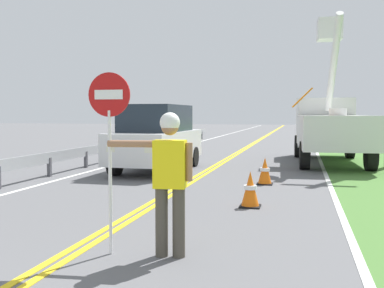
% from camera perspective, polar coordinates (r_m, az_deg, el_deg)
% --- Properties ---
extents(centerline_yellow_left, '(0.11, 110.00, 0.01)m').
position_cam_1_polar(centerline_yellow_left, '(21.30, 5.54, -1.11)').
color(centerline_yellow_left, yellow).
rests_on(centerline_yellow_left, ground).
extents(centerline_yellow_right, '(0.11, 110.00, 0.01)m').
position_cam_1_polar(centerline_yellow_right, '(21.28, 6.02, -1.12)').
color(centerline_yellow_right, yellow).
rests_on(centerline_yellow_right, ground).
extents(edge_line_right, '(0.12, 110.00, 0.01)m').
position_cam_1_polar(edge_line_right, '(21.11, 15.51, -1.27)').
color(edge_line_right, silver).
rests_on(edge_line_right, ground).
extents(edge_line_left, '(0.12, 110.00, 0.01)m').
position_cam_1_polar(edge_line_left, '(22.07, -3.53, -0.93)').
color(edge_line_left, silver).
rests_on(edge_line_left, ground).
extents(flagger_worker, '(1.08, 0.28, 1.83)m').
position_cam_1_polar(flagger_worker, '(5.71, -2.88, -3.86)').
color(flagger_worker, '#474238').
rests_on(flagger_worker, ground).
extents(stop_sign_paddle, '(0.56, 0.04, 2.33)m').
position_cam_1_polar(stop_sign_paddle, '(5.86, -10.32, 2.77)').
color(stop_sign_paddle, silver).
rests_on(stop_sign_paddle, ground).
extents(utility_bucket_truck, '(2.67, 6.91, 5.44)m').
position_cam_1_polar(utility_bucket_truck, '(17.89, 16.82, 2.34)').
color(utility_bucket_truck, silver).
rests_on(utility_bucket_truck, ground).
extents(oncoming_suv_nearest, '(1.97, 4.63, 2.10)m').
position_cam_1_polar(oncoming_suv_nearest, '(14.53, -4.43, 0.81)').
color(oncoming_suv_nearest, silver).
rests_on(oncoming_suv_nearest, ground).
extents(traffic_cone_lead, '(0.40, 0.40, 0.70)m').
position_cam_1_polar(traffic_cone_lead, '(8.94, 7.32, -5.73)').
color(traffic_cone_lead, orange).
rests_on(traffic_cone_lead, ground).
extents(traffic_cone_mid, '(0.40, 0.40, 0.70)m').
position_cam_1_polar(traffic_cone_mid, '(11.85, 9.13, -3.41)').
color(traffic_cone_mid, orange).
rests_on(traffic_cone_mid, ground).
extents(guardrail_left_shoulder, '(0.10, 32.00, 0.71)m').
position_cam_1_polar(guardrail_left_shoulder, '(18.86, -8.49, -0.20)').
color(guardrail_left_shoulder, '#9EA0A3').
rests_on(guardrail_left_shoulder, ground).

